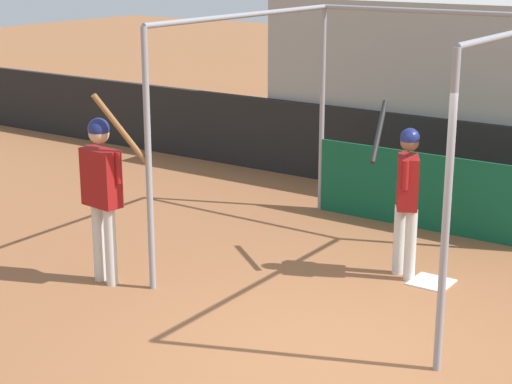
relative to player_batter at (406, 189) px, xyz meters
The scene contains 5 objects.
ground_plane 2.48m from the player_batter, 82.05° to the right, with size 60.00×60.00×0.00m, color #935B38.
batting_cage 1.08m from the player_batter, 114.62° to the left, with size 3.43×3.72×2.90m.
home_plate 1.10m from the player_batter, ahead, with size 0.44×0.44×0.02m.
player_batter is the anchor object (origin of this frame).
player_waiting 3.37m from the player_batter, 142.16° to the right, with size 0.83×0.54×2.21m.
Camera 1 is at (3.52, -6.29, 3.63)m, focal length 60.00 mm.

